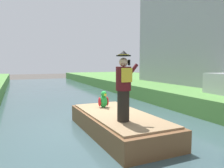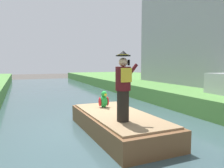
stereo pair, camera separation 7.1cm
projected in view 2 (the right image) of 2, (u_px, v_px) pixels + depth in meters
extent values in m
plane|color=#4C4742|center=(108.00, 128.00, 7.52)|extent=(80.00, 80.00, 0.00)
cube|color=#3D565B|center=(108.00, 127.00, 7.52)|extent=(7.19, 48.00, 0.10)
cube|color=brown|center=(118.00, 124.00, 6.70)|extent=(1.88, 4.23, 0.56)
cube|color=#997A56|center=(118.00, 114.00, 6.67)|extent=(1.73, 3.89, 0.05)
cylinder|color=black|center=(123.00, 106.00, 5.76)|extent=(0.32, 0.32, 0.82)
cylinder|color=#561419|center=(123.00, 79.00, 5.69)|extent=(0.40, 0.40, 0.62)
cube|color=gold|center=(126.00, 75.00, 5.50)|extent=(0.28, 0.06, 0.36)
sphere|color=#DBA884|center=(123.00, 62.00, 5.65)|extent=(0.23, 0.23, 0.23)
cylinder|color=black|center=(123.00, 56.00, 5.63)|extent=(0.38, 0.38, 0.03)
cone|color=black|center=(123.00, 53.00, 5.62)|extent=(0.26, 0.26, 0.12)
cylinder|color=gold|center=(123.00, 55.00, 5.63)|extent=(0.29, 0.29, 0.02)
cylinder|color=#561419|center=(131.00, 72.00, 5.72)|extent=(0.38, 0.09, 0.43)
cube|color=black|center=(129.00, 63.00, 5.64)|extent=(0.03, 0.08, 0.15)
ellipsoid|color=green|center=(104.00, 102.00, 7.59)|extent=(0.26, 0.32, 0.40)
sphere|color=green|center=(104.00, 94.00, 7.53)|extent=(0.20, 0.20, 0.20)
cone|color=yellow|center=(105.00, 95.00, 7.44)|extent=(0.09, 0.09, 0.09)
ellipsoid|color=red|center=(100.00, 102.00, 7.54)|extent=(0.08, 0.20, 0.32)
ellipsoid|color=red|center=(107.00, 101.00, 7.65)|extent=(0.08, 0.20, 0.32)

